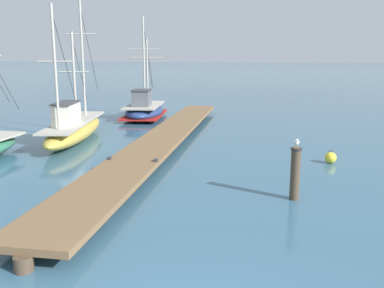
% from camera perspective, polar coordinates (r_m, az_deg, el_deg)
% --- Properties ---
extents(floating_dock, '(3.66, 22.29, 0.53)m').
position_cam_1_polar(floating_dock, '(18.35, -3.87, 0.87)').
color(floating_dock, brown).
rests_on(floating_dock, ground).
extents(fishing_boat_1, '(3.04, 5.97, 6.09)m').
position_cam_1_polar(fishing_boat_1, '(26.20, -6.46, 4.64)').
color(fishing_boat_1, navy).
rests_on(fishing_boat_1, ground).
extents(fishing_boat_2, '(3.26, 8.54, 6.49)m').
position_cam_1_polar(fishing_boat_2, '(20.00, -15.60, 2.16)').
color(fishing_boat_2, gold).
rests_on(fishing_boat_2, ground).
extents(mooring_piling, '(0.30, 0.30, 1.45)m').
position_cam_1_polar(mooring_piling, '(11.82, 13.72, -3.76)').
color(mooring_piling, '#4C3D2D').
rests_on(mooring_piling, ground).
extents(perched_seagull, '(0.14, 0.38, 0.27)m').
position_cam_1_polar(perched_seagull, '(11.63, 13.92, 0.22)').
color(perched_seagull, gold).
rests_on(perched_seagull, mooring_piling).
extents(mooring_buoy, '(0.42, 0.42, 0.49)m').
position_cam_1_polar(mooring_buoy, '(16.22, 18.14, -1.76)').
color(mooring_buoy, yellow).
rests_on(mooring_buoy, ground).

